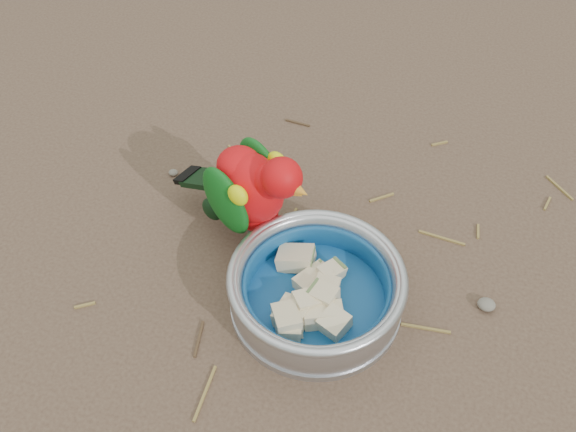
% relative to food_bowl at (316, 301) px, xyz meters
% --- Properties ---
extents(ground, '(60.00, 60.00, 0.00)m').
position_rel_food_bowl_xyz_m(ground, '(0.01, -0.08, -0.01)').
color(ground, brown).
extents(food_bowl, '(0.21, 0.21, 0.02)m').
position_rel_food_bowl_xyz_m(food_bowl, '(0.00, 0.00, 0.00)').
color(food_bowl, '#B2B2BA').
rests_on(food_bowl, ground).
extents(bowl_wall, '(0.21, 0.21, 0.04)m').
position_rel_food_bowl_xyz_m(bowl_wall, '(0.00, 0.00, 0.03)').
color(bowl_wall, '#B2B2BA').
rests_on(bowl_wall, food_bowl).
extents(fruit_wedges, '(0.12, 0.12, 0.03)m').
position_rel_food_bowl_xyz_m(fruit_wedges, '(0.00, 0.00, 0.02)').
color(fruit_wedges, beige).
rests_on(fruit_wedges, food_bowl).
extents(lory_parrot, '(0.21, 0.15, 0.16)m').
position_rel_food_bowl_xyz_m(lory_parrot, '(-0.11, 0.08, 0.07)').
color(lory_parrot, red).
rests_on(lory_parrot, ground).
extents(ground_debris, '(0.90, 0.80, 0.01)m').
position_rel_food_bowl_xyz_m(ground_debris, '(-0.00, -0.01, -0.01)').
color(ground_debris, olive).
rests_on(ground_debris, ground).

